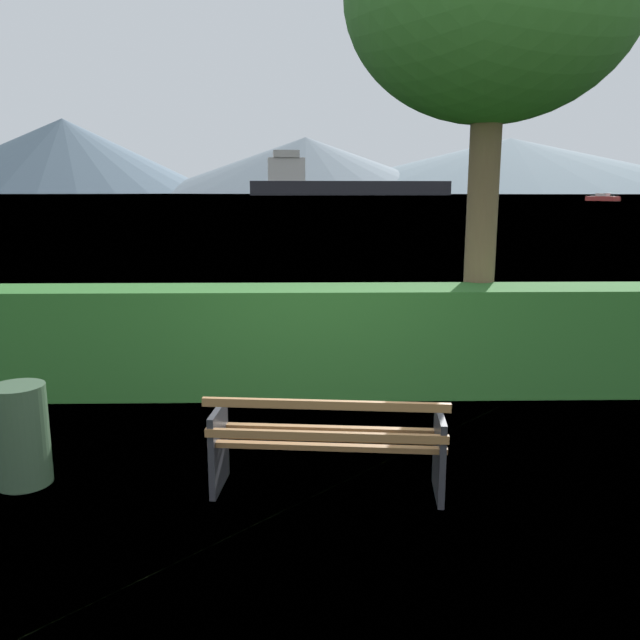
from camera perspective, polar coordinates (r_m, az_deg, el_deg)
ground_plane at (r=5.44m, az=0.67°, el=-14.79°), size 1400.00×1400.00×0.00m
water_surface at (r=311.31m, az=-1.24°, el=10.99°), size 620.00×620.00×0.00m
park_bench at (r=5.21m, az=0.64°, el=-10.84°), size 1.91×0.75×0.87m
hedge_row at (r=7.70m, az=0.04°, el=-1.80°), size 9.30×0.81×1.28m
trash_bin at (r=5.91m, az=-24.97°, el=-9.23°), size 0.44×0.44×0.85m
cargo_ship_large at (r=319.46m, az=1.31°, el=12.05°), size 97.92×20.83×20.96m
fishing_boat_near at (r=163.04m, az=23.76°, el=9.87°), size 5.68×7.72×1.73m
distant_hills at (r=589.90m, az=3.55°, el=13.70°), size 724.58×411.77×60.95m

